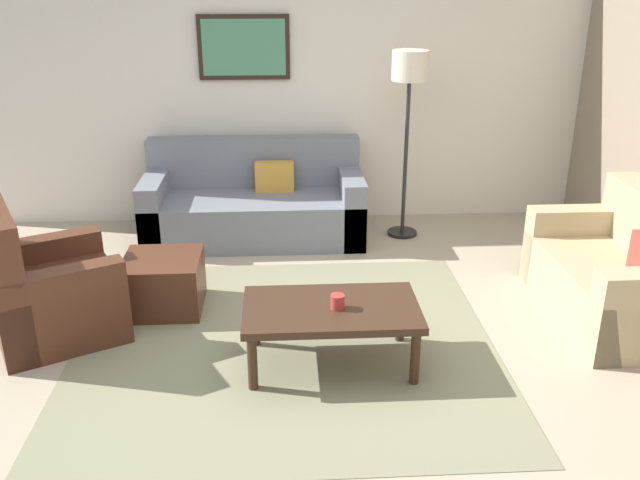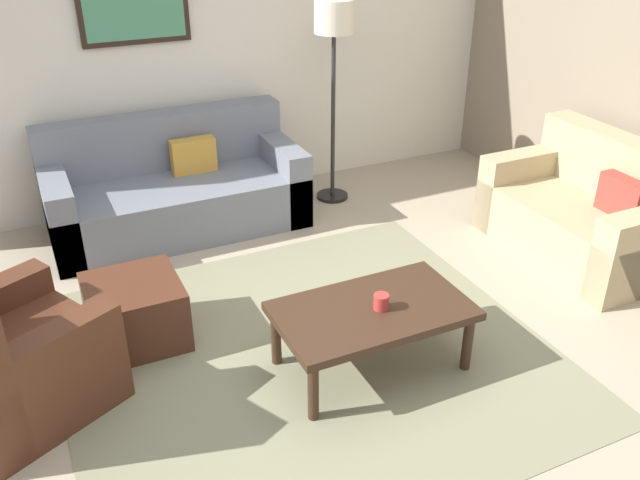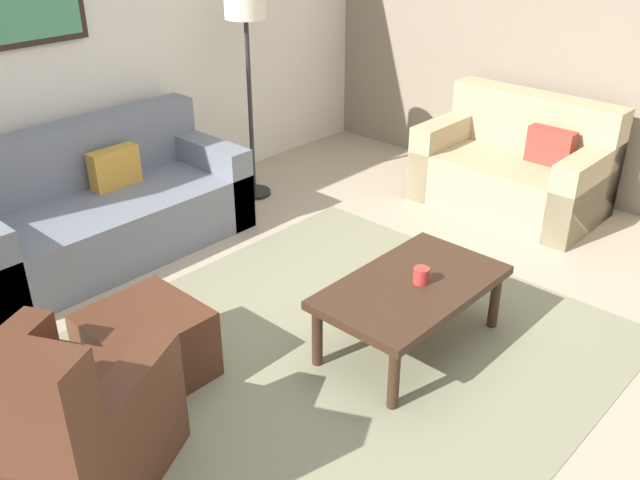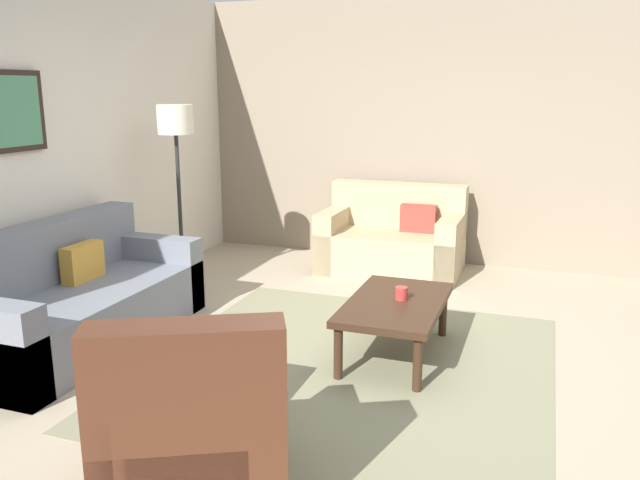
% 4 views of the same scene
% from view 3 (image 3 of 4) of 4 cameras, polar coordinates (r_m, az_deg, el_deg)
% --- Properties ---
extents(ground_plane, '(8.00, 8.00, 0.00)m').
position_cam_3_polar(ground_plane, '(3.99, 1.84, -8.98)').
color(ground_plane, tan).
extents(rear_partition, '(6.00, 0.12, 2.80)m').
position_cam_3_polar(rear_partition, '(5.37, -20.16, 15.50)').
color(rear_partition, silver).
rests_on(rear_partition, ground_plane).
extents(stone_feature_panel, '(0.12, 5.20, 2.80)m').
position_cam_3_polar(stone_feature_panel, '(5.91, 22.39, 16.11)').
color(stone_feature_panel, gray).
rests_on(stone_feature_panel, ground_plane).
extents(area_rug, '(2.81, 2.66, 0.01)m').
position_cam_3_polar(area_rug, '(3.99, 1.84, -8.93)').
color(area_rug, gray).
rests_on(area_rug, ground_plane).
extents(couch_main, '(2.00, 0.91, 0.88)m').
position_cam_3_polar(couch_main, '(5.15, -17.92, 2.36)').
color(couch_main, slate).
rests_on(couch_main, ground_plane).
extents(couch_loveseat, '(0.85, 1.42, 0.88)m').
position_cam_3_polar(couch_loveseat, '(5.83, 15.93, 5.63)').
color(couch_loveseat, tan).
rests_on(couch_loveseat, ground_plane).
extents(armchair_leather, '(1.08, 1.08, 0.95)m').
position_cam_3_polar(armchair_leather, '(3.21, -21.62, -15.07)').
color(armchair_leather, '#4C2819').
rests_on(armchair_leather, ground_plane).
extents(ottoman, '(0.56, 0.56, 0.40)m').
position_cam_3_polar(ottoman, '(3.79, -14.14, -8.49)').
color(ottoman, '#4C2819').
rests_on(ottoman, ground_plane).
extents(coffee_table, '(1.10, 0.64, 0.41)m').
position_cam_3_polar(coffee_table, '(3.86, 7.59, -4.20)').
color(coffee_table, '#382316').
rests_on(coffee_table, ground_plane).
extents(cup, '(0.09, 0.09, 0.09)m').
position_cam_3_polar(cup, '(3.83, 8.35, -2.91)').
color(cup, '#B2332D').
rests_on(cup, coffee_table).
extents(lamp_standing, '(0.32, 0.32, 1.71)m').
position_cam_3_polar(lamp_standing, '(5.52, -6.12, 17.33)').
color(lamp_standing, black).
rests_on(lamp_standing, ground_plane).
extents(framed_artwork, '(0.85, 0.04, 0.59)m').
position_cam_3_polar(framed_artwork, '(5.11, -23.42, 17.73)').
color(framed_artwork, black).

